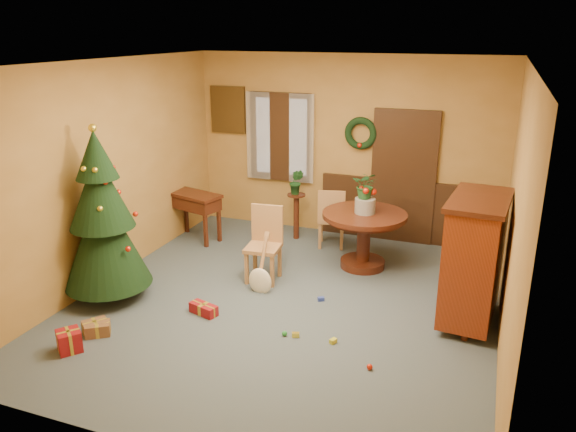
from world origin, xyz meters
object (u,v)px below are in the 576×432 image
at_px(christmas_tree, 103,219).
at_px(sideboard, 474,257).
at_px(chair_near, 265,241).
at_px(writing_desk, 195,205).
at_px(dining_table, 364,229).

relative_size(christmas_tree, sideboard, 1.47).
distance_m(christmas_tree, sideboard, 4.41).
xyz_separation_m(chair_near, writing_desk, (-1.62, 0.98, 0.04)).
height_order(chair_near, christmas_tree, christmas_tree).
relative_size(christmas_tree, writing_desk, 2.32).
bearing_deg(writing_desk, sideboard, -16.16).
bearing_deg(christmas_tree, sideboard, 12.61).
height_order(chair_near, sideboard, sideboard).
distance_m(dining_table, sideboard, 1.89).
xyz_separation_m(dining_table, sideboard, (1.51, -1.10, 0.24)).
distance_m(dining_table, chair_near, 1.43).
distance_m(chair_near, christmas_tree, 2.10).
distance_m(chair_near, sideboard, 2.70).
xyz_separation_m(dining_table, christmas_tree, (-2.79, -2.06, 0.48)).
bearing_deg(sideboard, writing_desk, 163.84).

